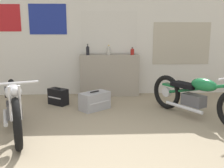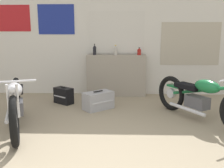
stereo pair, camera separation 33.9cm
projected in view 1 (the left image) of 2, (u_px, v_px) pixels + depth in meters
name	position (u px, v px, depth m)	size (l,w,h in m)	color
wall_back	(100.00, 37.00, 6.28)	(10.00, 0.07, 2.80)	silver
sill_counter	(109.00, 75.00, 6.30)	(1.41, 0.28, 0.99)	gray
bottle_leftmost	(88.00, 50.00, 6.11)	(0.08, 0.08, 0.26)	black
bottle_left_center	(109.00, 50.00, 6.17)	(0.09, 0.09, 0.23)	#B7B2A8
bottle_center	(132.00, 52.00, 6.16)	(0.09, 0.09, 0.18)	maroon
motorcycle_green	(197.00, 96.00, 4.66)	(1.23, 1.88, 0.86)	black
motorcycle_silver	(14.00, 105.00, 4.05)	(0.90, 2.00, 0.90)	black
hard_case_black	(58.00, 97.00, 5.58)	(0.47, 0.42, 0.37)	black
hard_case_silver	(95.00, 101.00, 5.24)	(0.65, 0.62, 0.38)	#9E9EA3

